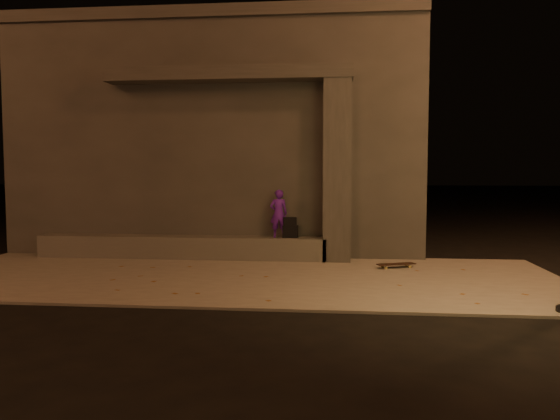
# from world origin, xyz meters

# --- Properties ---
(ground) EXTENTS (120.00, 120.00, 0.00)m
(ground) POSITION_xyz_m (0.00, 0.00, 0.00)
(ground) COLOR black
(ground) RESTS_ON ground
(sidewalk) EXTENTS (11.00, 4.40, 0.04)m
(sidewalk) POSITION_xyz_m (0.00, 2.00, 0.02)
(sidewalk) COLOR slate
(sidewalk) RESTS_ON ground
(building) EXTENTS (9.00, 5.10, 5.22)m
(building) POSITION_xyz_m (-1.00, 6.49, 2.61)
(building) COLOR #373532
(building) RESTS_ON ground
(ledge) EXTENTS (6.00, 0.55, 0.45)m
(ledge) POSITION_xyz_m (-1.50, 3.75, 0.27)
(ledge) COLOR #55534D
(ledge) RESTS_ON sidewalk
(column) EXTENTS (0.55, 0.55, 3.60)m
(column) POSITION_xyz_m (1.70, 3.75, 1.84)
(column) COLOR #373532
(column) RESTS_ON sidewalk
(canopy) EXTENTS (5.00, 0.70, 0.28)m
(canopy) POSITION_xyz_m (-0.50, 3.80, 3.78)
(canopy) COLOR #373532
(canopy) RESTS_ON column
(skateboarder) EXTENTS (0.39, 0.28, 0.97)m
(skateboarder) POSITION_xyz_m (0.53, 3.75, 0.98)
(skateboarder) COLOR #521799
(skateboarder) RESTS_ON ledge
(backpack) EXTENTS (0.31, 0.21, 0.42)m
(backpack) POSITION_xyz_m (0.77, 3.75, 0.64)
(backpack) COLOR black
(backpack) RESTS_ON ledge
(skateboard) EXTENTS (0.75, 0.45, 0.08)m
(skateboard) POSITION_xyz_m (2.81, 3.01, 0.11)
(skateboard) COLOR black
(skateboard) RESTS_ON sidewalk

